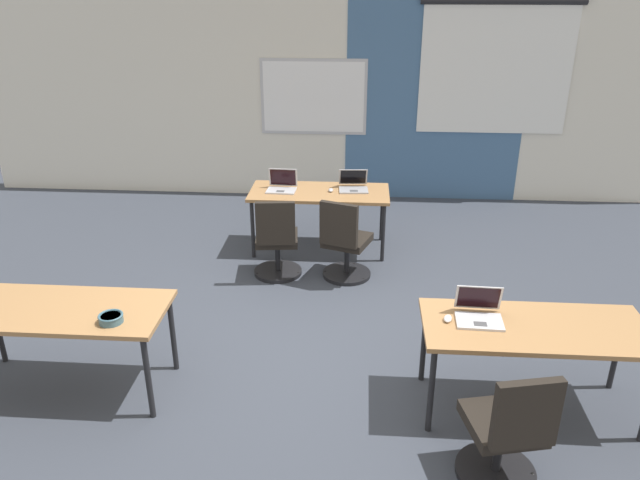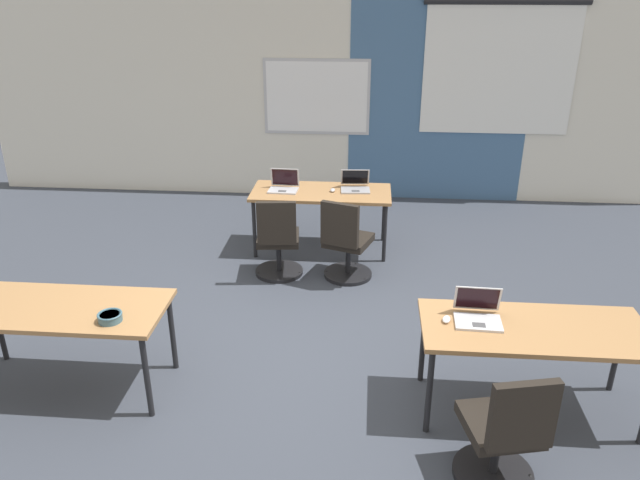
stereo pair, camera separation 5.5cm
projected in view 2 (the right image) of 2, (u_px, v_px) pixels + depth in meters
ground_plane at (300, 352)px, 5.26m from camera, size 24.00×24.00×0.00m
back_wall_assembly at (336, 98)px, 8.52m from camera, size 10.00×0.27×2.80m
desk_near_left at (60, 313)px, 4.58m from camera, size 1.60×0.70×0.72m
desk_near_right at (534, 334)px, 4.31m from camera, size 1.60×0.70×0.72m
desk_far_center at (321, 196)px, 7.00m from camera, size 1.60×0.70×0.72m
laptop_near_right_inner at (478, 314)px, 4.36m from camera, size 0.34×0.31×0.23m
mouse_near_right_inner at (446, 319)px, 4.35m from camera, size 0.08×0.11×0.03m
chair_near_right_inner at (504, 438)px, 3.75m from camera, size 0.53×0.58×0.92m
laptop_far_left at (284, 186)px, 7.00m from camera, size 0.34×0.29×0.24m
chair_far_left at (278, 244)px, 6.44m from camera, size 0.52×0.56×0.92m
laptop_far_right at (355, 186)px, 7.01m from camera, size 0.35×0.34×0.22m
mouse_far_right at (333, 190)px, 6.96m from camera, size 0.06×0.10×0.03m
chair_far_right at (346, 246)px, 6.39m from camera, size 0.56×0.61×0.92m
snack_bowl at (110, 317)px, 4.35m from camera, size 0.18×0.18×0.06m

